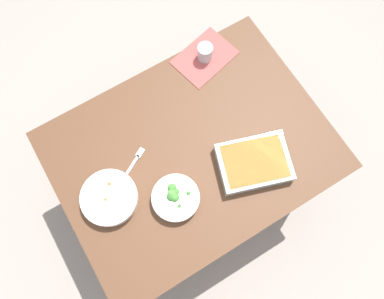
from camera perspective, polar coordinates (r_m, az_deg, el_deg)
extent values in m
plane|color=#9E9389|center=(2.32, 0.00, -5.30)|extent=(6.00, 6.00, 0.00)
cube|color=brown|center=(1.62, 0.00, -0.20)|extent=(1.20, 0.90, 0.04)
cylinder|color=brown|center=(1.94, -8.28, -21.10)|extent=(0.06, 0.06, 0.70)
cylinder|color=brown|center=(2.07, 18.75, -4.59)|extent=(0.06, 0.06, 0.70)
cylinder|color=brown|center=(2.10, -18.47, -1.64)|extent=(0.06, 0.06, 0.70)
cylinder|color=brown|center=(2.22, 6.93, 12.35)|extent=(0.06, 0.06, 0.70)
cube|color=#B24C47|center=(1.79, 2.01, 14.31)|extent=(0.32, 0.26, 0.00)
cylinder|color=white|center=(1.56, -12.84, -7.46)|extent=(0.23, 0.23, 0.05)
torus|color=white|center=(1.54, -13.03, -7.32)|extent=(0.24, 0.24, 0.01)
cylinder|color=olive|center=(1.56, -12.86, -7.44)|extent=(0.19, 0.19, 0.03)
sphere|color=olive|center=(1.55, -12.86, -5.34)|extent=(0.02, 0.02, 0.02)
sphere|color=#C66633|center=(1.53, -12.76, -9.59)|extent=(0.02, 0.02, 0.02)
sphere|color=silver|center=(1.55, -14.20, -6.40)|extent=(0.02, 0.02, 0.02)
sphere|color=silver|center=(1.54, -12.82, -7.26)|extent=(0.02, 0.02, 0.02)
sphere|color=silver|center=(1.55, -13.07, -5.43)|extent=(0.02, 0.02, 0.02)
sphere|color=olive|center=(1.54, -13.40, -7.68)|extent=(0.02, 0.02, 0.02)
cylinder|color=white|center=(1.53, -2.58, -7.68)|extent=(0.19, 0.19, 0.05)
torus|color=white|center=(1.50, -2.61, -7.56)|extent=(0.20, 0.20, 0.01)
cylinder|color=#8CB272|center=(1.52, -2.58, -7.67)|extent=(0.16, 0.16, 0.02)
sphere|color=#3D7A33|center=(1.51, -0.59, -6.96)|extent=(0.02, 0.02, 0.02)
sphere|color=#3D7A33|center=(1.50, -2.00, -8.92)|extent=(0.02, 0.02, 0.02)
sphere|color=#3D7A33|center=(1.50, -3.27, -7.44)|extent=(0.04, 0.04, 0.04)
sphere|color=#569E42|center=(1.51, -3.21, -6.91)|extent=(0.04, 0.04, 0.04)
sphere|color=#478C38|center=(1.51, -2.49, -6.67)|extent=(0.03, 0.03, 0.03)
sphere|color=#3D7A33|center=(1.51, -3.49, -6.42)|extent=(0.02, 0.02, 0.02)
sphere|color=#478C38|center=(1.50, -2.73, -7.54)|extent=(0.04, 0.04, 0.04)
sphere|color=#478C38|center=(1.51, -3.16, -6.04)|extent=(0.04, 0.04, 0.04)
cube|color=silver|center=(1.57, 9.70, -2.11)|extent=(0.35, 0.30, 0.06)
cube|color=gold|center=(1.56, 9.77, -1.99)|extent=(0.31, 0.27, 0.04)
cylinder|color=#B2BCC6|center=(1.75, 2.05, 15.00)|extent=(0.07, 0.07, 0.08)
cylinder|color=black|center=(1.76, 2.04, 14.78)|extent=(0.06, 0.06, 0.05)
cube|color=silver|center=(1.58, -12.65, -7.61)|extent=(0.09, 0.12, 0.01)
ellipsoid|color=silver|center=(1.56, -9.96, -8.95)|extent=(0.04, 0.05, 0.01)
cube|color=silver|center=(1.59, -9.76, -3.04)|extent=(0.13, 0.08, 0.01)
cube|color=silver|center=(1.61, -8.16, -0.49)|extent=(0.05, 0.04, 0.01)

